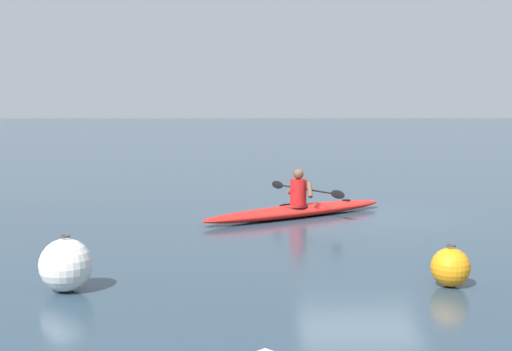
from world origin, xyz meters
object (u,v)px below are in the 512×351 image
(kayak, at_px, (297,211))
(kayaker, at_px, (299,190))
(mooring_buoy_white_far, at_px, (450,267))
(mooring_buoy_red_near, at_px, (66,265))

(kayak, relative_size, kayaker, 2.10)
(kayaker, xyz_separation_m, mooring_buoy_white_far, (-1.54, 5.50, -0.30))
(mooring_buoy_red_near, bearing_deg, kayaker, -120.29)
(kayak, distance_m, mooring_buoy_red_near, 6.51)
(kayak, height_order, mooring_buoy_red_near, mooring_buoy_red_near)
(mooring_buoy_white_far, bearing_deg, kayaker, -74.41)
(kayak, bearing_deg, mooring_buoy_white_far, 106.19)
(mooring_buoy_white_far, bearing_deg, mooring_buoy_red_near, 1.98)
(kayak, relative_size, mooring_buoy_red_near, 5.80)
(mooring_buoy_white_far, height_order, mooring_buoy_red_near, mooring_buoy_red_near)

